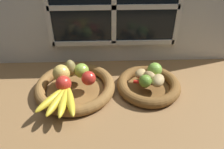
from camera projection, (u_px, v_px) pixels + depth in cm
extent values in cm
cube|color=olive|center=(116.00, 97.00, 105.24)|extent=(140.00, 90.00, 3.00)
cube|color=silver|center=(114.00, 12.00, 112.55)|extent=(140.00, 3.00, 55.00)
cube|color=black|center=(114.00, 7.00, 108.96)|extent=(64.00, 0.80, 38.00)
cube|color=white|center=(114.00, 7.00, 108.48)|extent=(2.40, 1.20, 38.00)
cube|color=white|center=(114.00, 7.00, 108.48)|extent=(64.00, 1.20, 2.40)
cube|color=white|center=(46.00, 8.00, 107.53)|extent=(2.40, 1.20, 40.40)
cube|color=white|center=(180.00, 6.00, 109.43)|extent=(2.40, 1.20, 40.40)
cube|color=white|center=(114.00, 43.00, 119.60)|extent=(64.00, 1.20, 2.40)
cylinder|color=brown|center=(76.00, 90.00, 106.06)|extent=(26.16, 26.16, 1.00)
torus|color=brown|center=(75.00, 87.00, 104.90)|extent=(36.84, 36.84, 4.94)
cylinder|color=brown|center=(148.00, 88.00, 107.07)|extent=(20.18, 20.18, 1.00)
torus|color=brown|center=(148.00, 85.00, 105.91)|extent=(29.54, 29.54, 4.94)
sphere|color=#8CAD3D|center=(82.00, 71.00, 105.08)|extent=(6.86, 6.86, 6.86)
sphere|color=red|center=(89.00, 78.00, 100.67)|extent=(6.46, 6.46, 6.46)
sphere|color=red|center=(63.00, 84.00, 97.28)|extent=(6.81, 6.81, 6.81)
sphere|color=#DBB756|center=(61.00, 73.00, 102.63)|extent=(7.83, 7.83, 7.83)
ellipsoid|color=olive|center=(70.00, 68.00, 104.98)|extent=(5.86, 6.35, 8.64)
ellipsoid|color=gold|center=(52.00, 99.00, 92.19)|extent=(13.10, 17.17, 3.21)
ellipsoid|color=gold|center=(58.00, 100.00, 91.34)|extent=(8.92, 18.64, 3.21)
ellipsoid|color=gold|center=(64.00, 101.00, 91.04)|extent=(4.08, 18.71, 3.21)
ellipsoid|color=gold|center=(70.00, 100.00, 91.30)|extent=(7.32, 18.83, 3.21)
sphere|color=brown|center=(68.00, 86.00, 98.57)|extent=(2.89, 2.89, 2.89)
ellipsoid|color=tan|center=(152.00, 71.00, 106.69)|extent=(6.02, 8.72, 4.79)
ellipsoid|color=#A38451|center=(150.00, 77.00, 103.05)|extent=(7.81, 7.87, 4.83)
ellipsoid|color=tan|center=(158.00, 81.00, 100.52)|extent=(8.48, 9.52, 4.97)
ellipsoid|color=tan|center=(141.00, 74.00, 105.40)|extent=(7.88, 8.04, 4.18)
sphere|color=olive|center=(145.00, 81.00, 99.58)|extent=(5.70, 5.70, 5.70)
sphere|color=#7AAD3D|center=(155.00, 70.00, 105.71)|extent=(6.79, 6.79, 6.79)
cone|color=red|center=(146.00, 83.00, 101.54)|extent=(11.36, 5.38, 1.68)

